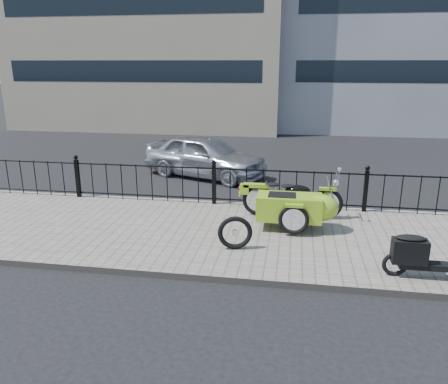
% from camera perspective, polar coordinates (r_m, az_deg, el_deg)
% --- Properties ---
extents(ground, '(120.00, 120.00, 0.00)m').
position_cam_1_polar(ground, '(9.43, -2.74, -4.62)').
color(ground, black).
rests_on(ground, ground).
extents(sidewalk, '(30.00, 3.80, 0.12)m').
position_cam_1_polar(sidewalk, '(8.95, -3.41, -5.40)').
color(sidewalk, '#655E55').
rests_on(sidewalk, ground).
extents(curb, '(30.00, 0.10, 0.12)m').
position_cam_1_polar(curb, '(10.74, -1.15, -1.58)').
color(curb, gray).
rests_on(curb, ground).
extents(iron_fence, '(14.11, 0.11, 1.08)m').
position_cam_1_polar(iron_fence, '(10.45, -1.30, 0.93)').
color(iron_fence, black).
rests_on(iron_fence, sidewalk).
extents(building_tan, '(14.00, 8.01, 12.00)m').
position_cam_1_polar(building_tan, '(25.94, -9.03, 22.13)').
color(building_tan, gray).
rests_on(building_tan, ground).
extents(motorcycle_sidecar, '(2.28, 1.48, 0.98)m').
position_cam_1_polar(motorcycle_sidecar, '(9.07, 9.64, -1.71)').
color(motorcycle_sidecar, black).
rests_on(motorcycle_sidecar, sidewalk).
extents(scooter, '(1.47, 0.43, 1.00)m').
position_cam_1_polar(scooter, '(7.59, 24.78, -7.51)').
color(scooter, black).
rests_on(scooter, sidewalk).
extents(spare_tire, '(0.64, 0.22, 0.63)m').
position_cam_1_polar(spare_tire, '(7.95, 1.46, -5.35)').
color(spare_tire, black).
rests_on(spare_tire, sidewalk).
extents(sedan_car, '(4.13, 2.80, 1.31)m').
position_cam_1_polar(sedan_car, '(13.45, -2.53, 4.75)').
color(sedan_car, '#B9BCC1').
rests_on(sedan_car, ground).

